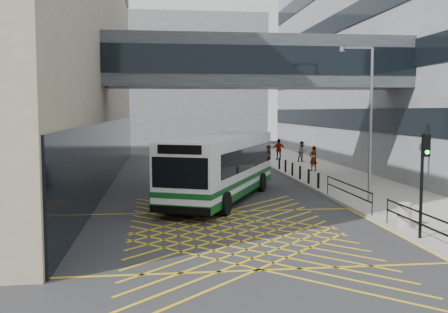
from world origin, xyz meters
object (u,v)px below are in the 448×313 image
object	(u,v)px
car_dark	(189,173)
pedestrian_b	(302,152)
pedestrian_a	(313,159)
car_silver	(207,169)
pedestrian_c	(279,150)
traffic_light	(424,171)
litter_bin	(404,215)
street_lamp	(368,114)
bus	(223,166)
car_white	(170,193)

from	to	relation	value
car_dark	pedestrian_b	xyz separation A→B (m)	(10.63, 11.61, 0.37)
car_dark	pedestrian_a	distance (m)	10.71
car_silver	pedestrian_a	distance (m)	8.75
pedestrian_c	pedestrian_a	bearing A→B (deg)	95.11
car_silver	pedestrian_a	size ratio (longest dim) A/B	2.59
traffic_light	pedestrian_c	bearing A→B (deg)	84.34
pedestrian_b	pedestrian_a	bearing A→B (deg)	-121.27
car_dark	car_silver	bearing A→B (deg)	-103.68
pedestrian_a	pedestrian_b	world-z (taller)	pedestrian_a
litter_bin	pedestrian_a	bearing A→B (deg)	83.90
street_lamp	car_silver	bearing A→B (deg)	127.02
street_lamp	bus	bearing A→B (deg)	163.98
car_dark	pedestrian_c	xyz separation A→B (m)	(8.99, 13.62, 0.42)
pedestrian_b	traffic_light	bearing A→B (deg)	-119.43
car_dark	car_silver	xyz separation A→B (m)	(1.35, 1.81, 0.05)
bus	car_dark	distance (m)	6.36
litter_bin	street_lamp	bearing A→B (deg)	82.59
car_white	street_lamp	bearing A→B (deg)	168.90
bus	pedestrian_c	world-z (taller)	bus
bus	car_white	world-z (taller)	bus
car_white	litter_bin	size ratio (longest dim) A/B	4.50
car_white	car_dark	bearing A→B (deg)	-106.58
street_lamp	car_white	bearing A→B (deg)	178.64
car_dark	litter_bin	distance (m)	15.99
pedestrian_a	pedestrian_c	distance (m)	8.86
car_dark	traffic_light	world-z (taller)	traffic_light
car_dark	pedestrian_c	bearing A→B (deg)	-100.41
car_silver	pedestrian_a	xyz separation A→B (m)	(8.23, 2.96, 0.34)
car_silver	traffic_light	xyz separation A→B (m)	(5.96, -17.76, 1.82)
street_lamp	pedestrian_a	xyz separation A→B (m)	(1.28, 13.23, -3.39)
litter_bin	car_white	bearing A→B (deg)	144.45
car_dark	car_silver	size ratio (longest dim) A/B	0.92
car_silver	litter_bin	bearing A→B (deg)	127.94
litter_bin	car_silver	bearing A→B (deg)	111.34
bus	litter_bin	world-z (taller)	bus
street_lamp	pedestrian_c	distance (m)	22.34
traffic_light	pedestrian_b	distance (m)	27.80
car_dark	pedestrian_a	size ratio (longest dim) A/B	2.39
pedestrian_a	car_silver	bearing A→B (deg)	-2.27
traffic_light	pedestrian_a	size ratio (longest dim) A/B	2.00
car_silver	street_lamp	world-z (taller)	street_lamp
pedestrian_c	litter_bin	bearing A→B (deg)	88.35
car_dark	bus	bearing A→B (deg)	126.29
pedestrian_b	car_dark	bearing A→B (deg)	-155.03
pedestrian_b	pedestrian_c	bearing A→B (deg)	106.64
car_dark	litter_bin	world-z (taller)	car_dark
litter_bin	pedestrian_b	size ratio (longest dim) A/B	0.52
bus	car_dark	world-z (taller)	bus
bus	litter_bin	bearing A→B (deg)	-28.69
car_dark	litter_bin	bearing A→B (deg)	141.25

